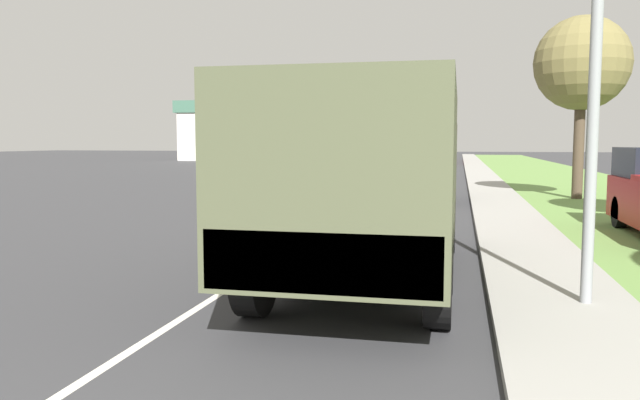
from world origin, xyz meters
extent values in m
plane|color=#38383A|center=(0.00, 40.00, 0.00)|extent=(180.00, 180.00, 0.00)
cube|color=silver|center=(0.00, 40.00, 0.00)|extent=(0.12, 120.00, 0.00)
cube|color=#9E9B93|center=(4.50, 40.00, 0.06)|extent=(1.80, 120.00, 0.12)
cube|color=#6B9347|center=(8.90, 40.00, 0.01)|extent=(7.00, 120.00, 0.02)
cube|color=#474C38|center=(1.90, 11.46, 1.51)|extent=(2.47, 2.07, 1.84)
cube|color=#4C5138|center=(1.90, 7.77, 1.70)|extent=(2.47, 5.32, 2.23)
cube|color=#474C38|center=(1.90, 5.16, 0.94)|extent=(2.34, 0.10, 0.60)
cube|color=red|center=(0.98, 5.14, 1.14)|extent=(0.12, 0.06, 0.12)
cube|color=red|center=(2.83, 5.14, 1.14)|extent=(0.12, 0.06, 0.12)
cylinder|color=black|center=(0.82, 11.36, 0.56)|extent=(0.30, 1.12, 1.12)
cylinder|color=black|center=(2.99, 11.36, 0.56)|extent=(0.30, 1.12, 1.12)
cylinder|color=black|center=(0.82, 6.44, 0.56)|extent=(0.30, 1.12, 1.12)
cylinder|color=black|center=(2.99, 6.44, 0.56)|extent=(0.30, 1.12, 1.12)
cylinder|color=black|center=(0.82, 8.03, 0.56)|extent=(0.30, 1.12, 1.12)
cylinder|color=black|center=(2.99, 8.03, 0.56)|extent=(0.30, 1.12, 1.12)
cube|color=black|center=(1.71, 21.66, 0.51)|extent=(1.79, 4.79, 0.66)
cube|color=black|center=(1.71, 21.75, 1.18)|extent=(1.57, 2.15, 0.68)
cylinder|color=black|center=(0.92, 23.19, 0.32)|extent=(0.20, 0.64, 0.64)
cylinder|color=black|center=(2.51, 23.19, 0.32)|extent=(0.20, 0.64, 0.64)
cylinder|color=black|center=(0.92, 20.13, 0.32)|extent=(0.20, 0.64, 0.64)
cylinder|color=black|center=(2.51, 20.13, 0.32)|extent=(0.20, 0.64, 0.64)
cube|color=navy|center=(-1.64, 37.31, 0.56)|extent=(1.84, 4.75, 0.77)
cube|color=black|center=(-1.64, 37.41, 1.34)|extent=(1.62, 2.14, 0.78)
cylinder|color=black|center=(-2.46, 38.84, 0.32)|extent=(0.20, 0.64, 0.64)
cylinder|color=black|center=(-0.82, 38.84, 0.32)|extent=(0.20, 0.64, 0.64)
cylinder|color=black|center=(-2.46, 35.79, 0.32)|extent=(0.20, 0.64, 0.64)
cylinder|color=black|center=(-0.82, 35.79, 0.32)|extent=(0.20, 0.64, 0.64)
cube|color=silver|center=(1.49, 49.45, 0.48)|extent=(1.76, 4.78, 0.61)
cube|color=black|center=(1.49, 49.55, 1.11)|extent=(1.55, 2.15, 0.65)
cylinder|color=black|center=(0.71, 50.98, 0.32)|extent=(0.20, 0.64, 0.64)
cylinder|color=black|center=(2.27, 50.98, 0.32)|extent=(0.20, 0.64, 0.64)
cylinder|color=black|center=(0.71, 47.92, 0.32)|extent=(0.20, 0.64, 0.64)
cylinder|color=black|center=(2.27, 47.92, 0.32)|extent=(0.20, 0.64, 0.64)
cube|color=maroon|center=(1.71, 60.91, 0.54)|extent=(1.90, 4.68, 0.72)
cube|color=black|center=(1.71, 61.01, 1.27)|extent=(1.67, 2.11, 0.74)
cylinder|color=black|center=(0.86, 62.41, 0.32)|extent=(0.20, 0.64, 0.64)
cylinder|color=black|center=(2.56, 62.41, 0.32)|extent=(0.20, 0.64, 0.64)
cylinder|color=black|center=(0.86, 59.41, 0.32)|extent=(0.20, 0.64, 0.64)
cylinder|color=black|center=(2.56, 59.41, 0.32)|extent=(0.20, 0.64, 0.64)
cube|color=maroon|center=(1.56, 69.72, 0.54)|extent=(1.95, 4.56, 0.72)
cube|color=black|center=(1.56, 69.81, 1.26)|extent=(1.71, 2.05, 0.73)
cylinder|color=black|center=(0.69, 71.18, 0.32)|extent=(0.20, 0.64, 0.64)
cylinder|color=black|center=(2.44, 71.18, 0.32)|extent=(0.20, 0.64, 0.64)
cylinder|color=black|center=(0.69, 68.26, 0.32)|extent=(0.20, 0.64, 0.64)
cylinder|color=black|center=(2.44, 68.26, 0.32)|extent=(0.20, 0.64, 0.64)
cylinder|color=black|center=(7.00, 15.60, 0.40)|extent=(0.24, 0.76, 0.76)
cylinder|color=#4C3D2D|center=(7.41, 23.57, 1.99)|extent=(0.38, 0.38, 3.95)
sphere|color=olive|center=(7.41, 23.57, 4.89)|extent=(3.36, 3.36, 3.36)
cube|color=beige|center=(-18.02, 66.90, 2.60)|extent=(17.48, 9.32, 5.19)
cube|color=#3D6651|center=(-18.02, 66.90, 5.84)|extent=(18.18, 9.69, 1.30)
camera|label=1|loc=(3.19, -0.59, 2.10)|focal=35.00mm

